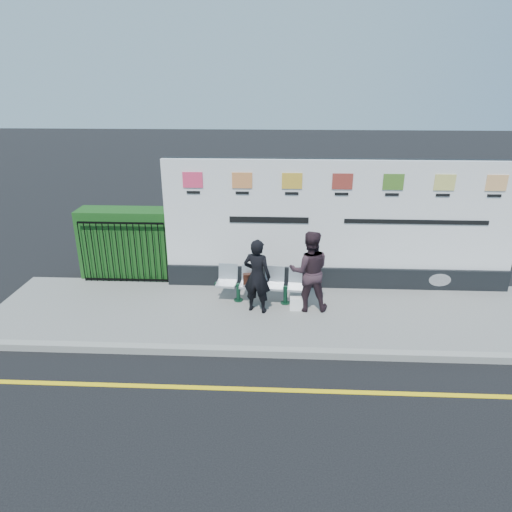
{
  "coord_description": "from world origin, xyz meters",
  "views": [
    {
      "loc": [
        -0.92,
        -6.17,
        4.79
      ],
      "look_at": [
        -1.35,
        2.83,
        1.25
      ],
      "focal_mm": 32.0,
      "sensor_mm": 36.0,
      "label": 1
    }
  ],
  "objects_px": {
    "bench": "(262,293)",
    "woman_right": "(309,271)",
    "woman_left": "(257,276)",
    "billboard": "(338,234)"
  },
  "relations": [
    {
      "from": "bench",
      "to": "woman_right",
      "type": "bearing_deg",
      "value": -9.36
    },
    {
      "from": "bench",
      "to": "woman_left",
      "type": "bearing_deg",
      "value": -96.95
    },
    {
      "from": "woman_left",
      "to": "bench",
      "type": "bearing_deg",
      "value": -84.79
    },
    {
      "from": "bench",
      "to": "woman_left",
      "type": "distance_m",
      "value": 0.73
    },
    {
      "from": "bench",
      "to": "woman_right",
      "type": "height_order",
      "value": "woman_right"
    },
    {
      "from": "billboard",
      "to": "woman_left",
      "type": "height_order",
      "value": "billboard"
    },
    {
      "from": "bench",
      "to": "woman_right",
      "type": "relative_size",
      "value": 1.14
    },
    {
      "from": "billboard",
      "to": "woman_right",
      "type": "bearing_deg",
      "value": -121.39
    },
    {
      "from": "woman_left",
      "to": "woman_right",
      "type": "relative_size",
      "value": 0.92
    },
    {
      "from": "billboard",
      "to": "woman_left",
      "type": "relative_size",
      "value": 4.95
    }
  ]
}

